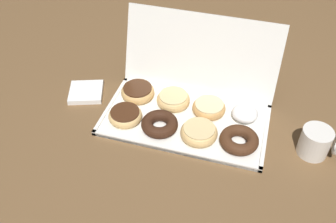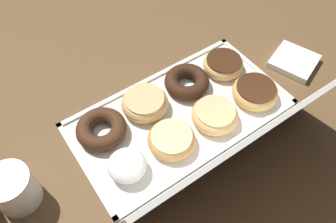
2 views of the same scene
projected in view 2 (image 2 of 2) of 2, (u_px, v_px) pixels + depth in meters
name	position (u px, v px, depth m)	size (l,w,h in m)	color
ground_plane	(180.00, 116.00, 0.81)	(3.00, 3.00, 0.00)	brown
donut_box	(180.00, 115.00, 0.81)	(0.53, 0.28, 0.01)	white
box_lid_open	(243.00, 143.00, 0.61)	(0.53, 0.28, 0.01)	white
chocolate_frosted_donut_0	(223.00, 64.00, 0.88)	(0.11, 0.11, 0.04)	#E5B770
chocolate_cake_ring_donut_1	(187.00, 82.00, 0.84)	(0.12, 0.12, 0.04)	#381E11
glazed_ring_donut_2	(145.00, 103.00, 0.80)	(0.11, 0.11, 0.04)	#E5B770
chocolate_cake_ring_donut_3	(101.00, 129.00, 0.75)	(0.12, 0.12, 0.04)	#472816
chocolate_frosted_donut_4	(255.00, 92.00, 0.82)	(0.11, 0.11, 0.04)	tan
glazed_ring_donut_5	(215.00, 115.00, 0.77)	(0.11, 0.11, 0.04)	#E5B770
glazed_ring_donut_6	(172.00, 139.00, 0.74)	(0.11, 0.11, 0.04)	tan
powdered_filled_donut_7	(127.00, 165.00, 0.69)	(0.08, 0.08, 0.05)	white
coffee_mug	(12.00, 190.00, 0.65)	(0.11, 0.09, 0.09)	white
napkin_stack	(294.00, 61.00, 0.91)	(0.11, 0.11, 0.02)	white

